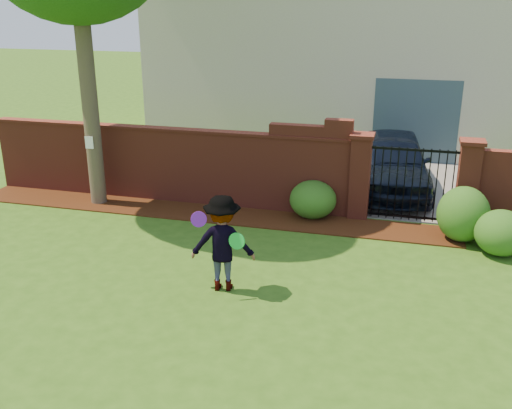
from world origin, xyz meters
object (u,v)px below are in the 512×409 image
(man, at_px, (222,244))
(frisbee_purple, at_px, (199,219))
(car, at_px, (394,165))
(frisbee_green, at_px, (237,241))

(man, xyz_separation_m, frisbee_purple, (-0.28, -0.27, 0.50))
(car, xyz_separation_m, man, (-2.49, -5.87, 0.09))
(man, relative_size, frisbee_purple, 6.47)
(car, relative_size, man, 2.61)
(frisbee_purple, distance_m, frisbee_green, 0.69)
(man, distance_m, frisbee_purple, 0.64)
(frisbee_purple, bearing_deg, car, 65.71)
(frisbee_purple, relative_size, frisbee_green, 0.93)
(frisbee_green, bearing_deg, frisbee_purple, -172.00)
(car, height_order, frisbee_purple, car)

